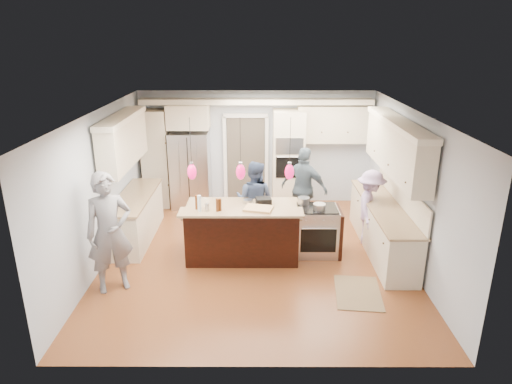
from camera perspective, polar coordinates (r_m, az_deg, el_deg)
ground_plane at (r=8.63m, az=-0.01°, el=-8.00°), size 6.00×6.00×0.00m
room_shell at (r=7.96m, az=-0.01°, el=3.71°), size 5.54×6.04×2.72m
refrigerator at (r=10.86m, az=-8.18°, el=2.76°), size 0.90×0.70×1.80m
oven_column at (r=10.73m, az=4.05°, el=4.09°), size 0.72×0.69×2.30m
back_upper_cabinets at (r=10.70m, az=-3.99°, el=6.91°), size 5.30×0.61×2.54m
right_counter_run at (r=8.82m, az=16.10°, el=-0.70°), size 0.64×3.10×2.51m
left_cabinets at (r=9.28m, az=-15.26°, el=0.38°), size 0.64×2.30×2.51m
kitchen_island at (r=8.48m, az=-1.69°, el=-4.87°), size 2.10×1.46×1.12m
island_range at (r=8.64m, az=7.75°, el=-4.79°), size 0.82×0.71×0.92m
pendant_lights at (r=7.48m, az=-1.94°, el=2.56°), size 1.75×0.15×1.03m
person_bar_end at (r=7.54m, az=-17.85°, el=-4.87°), size 0.86×0.75×1.98m
person_far_left at (r=9.08m, az=-0.20°, el=-1.03°), size 0.93×0.82×1.60m
person_far_right at (r=9.56m, az=6.02°, el=0.40°), size 1.11×0.88×1.76m
person_range_side at (r=9.14m, az=14.05°, el=-1.88°), size 0.80×1.08×1.49m
floor_rug at (r=7.68m, az=12.63°, el=-12.17°), size 0.82×1.11×0.01m
water_bottle at (r=7.68m, az=-7.09°, el=-1.42°), size 0.08×0.08×0.28m
beer_bottle_a at (r=7.78m, az=-7.40°, el=-1.26°), size 0.07×0.07×0.25m
beer_bottle_b at (r=7.66m, az=-4.84°, el=-1.64°), size 0.06×0.06×0.22m
beer_bottle_c at (r=7.68m, az=-4.52°, el=-1.60°), size 0.05×0.05×0.21m
drink_can at (r=7.70m, az=-6.13°, el=-1.92°), size 0.07×0.07×0.13m
cutting_board at (r=7.73m, az=0.30°, el=-2.08°), size 0.53×0.44×0.04m
pot_large at (r=8.58m, az=5.96°, el=-1.09°), size 0.22×0.22×0.13m
pot_small at (r=8.34m, az=7.93°, el=-1.83°), size 0.22×0.22×0.11m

